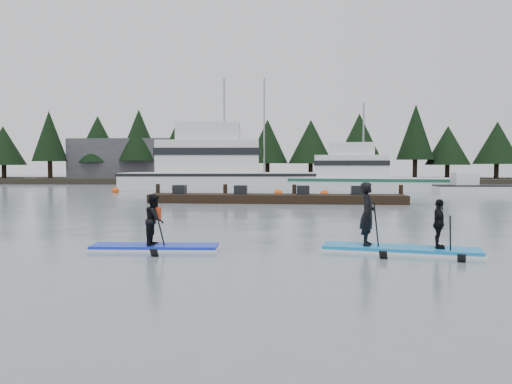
{
  "coord_description": "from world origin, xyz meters",
  "views": [
    {
      "loc": [
        1.02,
        -13.19,
        2.2
      ],
      "look_at": [
        0.0,
        6.0,
        1.1
      ],
      "focal_mm": 35.0,
      "sensor_mm": 36.0,
      "label": 1
    }
  ],
  "objects_px": {
    "fishing_boat_medium": "(366,184)",
    "floating_dock": "(276,199)",
    "fishing_boat_large": "(229,179)",
    "paddleboard_solo": "(155,231)",
    "paddleboard_duo": "(398,231)"
  },
  "relations": [
    {
      "from": "fishing_boat_medium",
      "to": "floating_dock",
      "type": "xyz_separation_m",
      "value": [
        -7.24,
        -13.52,
        -0.32
      ]
    },
    {
      "from": "fishing_boat_large",
      "to": "fishing_boat_medium",
      "type": "distance_m",
      "value": 11.7
    },
    {
      "from": "fishing_boat_medium",
      "to": "paddleboard_solo",
      "type": "height_order",
      "value": "fishing_boat_medium"
    },
    {
      "from": "paddleboard_solo",
      "to": "fishing_boat_large",
      "type": "bearing_deg",
      "value": 91.76
    },
    {
      "from": "fishing_boat_large",
      "to": "floating_dock",
      "type": "distance_m",
      "value": 15.85
    },
    {
      "from": "floating_dock",
      "to": "paddleboard_solo",
      "type": "xyz_separation_m",
      "value": [
        -2.92,
        -15.34,
        0.24
      ]
    },
    {
      "from": "fishing_boat_medium",
      "to": "paddleboard_solo",
      "type": "distance_m",
      "value": 30.59
    },
    {
      "from": "fishing_boat_large",
      "to": "floating_dock",
      "type": "xyz_separation_m",
      "value": [
        4.33,
        -15.23,
        -0.59
      ]
    },
    {
      "from": "fishing_boat_medium",
      "to": "paddleboard_duo",
      "type": "distance_m",
      "value": 29.19
    },
    {
      "from": "paddleboard_solo",
      "to": "paddleboard_duo",
      "type": "distance_m",
      "value": 6.13
    },
    {
      "from": "paddleboard_duo",
      "to": "floating_dock",
      "type": "bearing_deg",
      "value": 114.89
    },
    {
      "from": "floating_dock",
      "to": "paddleboard_duo",
      "type": "xyz_separation_m",
      "value": [
        3.22,
        -15.39,
        0.28
      ]
    },
    {
      "from": "fishing_boat_large",
      "to": "paddleboard_solo",
      "type": "height_order",
      "value": "fishing_boat_large"
    },
    {
      "from": "floating_dock",
      "to": "fishing_boat_medium",
      "type": "bearing_deg",
      "value": 63.75
    },
    {
      "from": "fishing_boat_large",
      "to": "paddleboard_duo",
      "type": "bearing_deg",
      "value": -78.53
    }
  ]
}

